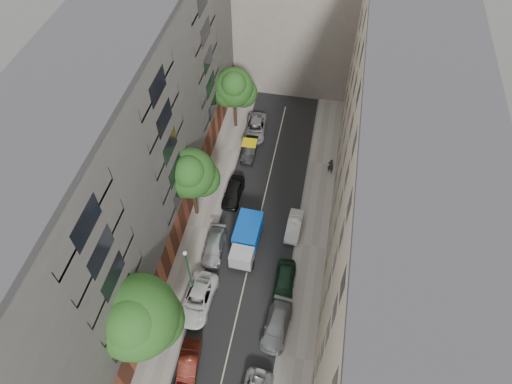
% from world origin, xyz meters
% --- Properties ---
extents(ground, '(120.00, 120.00, 0.00)m').
position_xyz_m(ground, '(0.00, 0.00, 0.00)').
color(ground, '#4C4C49').
rests_on(ground, ground).
extents(road_surface, '(8.00, 44.00, 0.02)m').
position_xyz_m(road_surface, '(0.00, 0.00, 0.01)').
color(road_surface, black).
rests_on(road_surface, ground).
extents(sidewalk_left, '(3.00, 44.00, 0.15)m').
position_xyz_m(sidewalk_left, '(-5.50, 0.00, 0.07)').
color(sidewalk_left, gray).
rests_on(sidewalk_left, ground).
extents(sidewalk_right, '(3.00, 44.00, 0.15)m').
position_xyz_m(sidewalk_right, '(5.50, 0.00, 0.07)').
color(sidewalk_right, gray).
rests_on(sidewalk_right, ground).
extents(building_left, '(8.00, 44.00, 20.00)m').
position_xyz_m(building_left, '(-11.00, 0.00, 10.00)').
color(building_left, '#4E4B49').
rests_on(building_left, ground).
extents(building_right, '(8.00, 44.00, 20.00)m').
position_xyz_m(building_right, '(11.00, 0.00, 10.00)').
color(building_right, tan).
rests_on(building_right, ground).
extents(building_endcap, '(18.00, 12.00, 18.00)m').
position_xyz_m(building_endcap, '(0.00, 28.00, 9.00)').
color(building_endcap, gray).
rests_on(building_endcap, ground).
extents(tarp_truck, '(2.40, 5.65, 2.58)m').
position_xyz_m(tarp_truck, '(-0.60, -1.31, 1.42)').
color(tarp_truck, black).
rests_on(tarp_truck, ground).
extents(car_left_1, '(1.91, 4.36, 1.39)m').
position_xyz_m(car_left_1, '(-2.80, -13.40, 0.70)').
color(car_left_1, '#4C170F').
rests_on(car_left_1, ground).
extents(car_left_2, '(2.71, 5.51, 1.50)m').
position_xyz_m(car_left_2, '(-3.60, -7.80, 0.75)').
color(car_left_2, silver).
rests_on(car_left_2, ground).
extents(car_left_3, '(2.06, 4.64, 1.32)m').
position_xyz_m(car_left_3, '(-3.58, -2.20, 0.66)').
color(car_left_3, '#B3B3B8').
rests_on(car_left_3, ground).
extents(car_left_4, '(1.88, 4.43, 1.49)m').
position_xyz_m(car_left_4, '(-3.23, 4.58, 0.75)').
color(car_left_4, black).
rests_on(car_left_4, ground).
extents(car_left_5, '(1.57, 4.19, 1.37)m').
position_xyz_m(car_left_5, '(-2.80, 11.00, 0.68)').
color(car_left_5, black).
rests_on(car_left_5, ground).
extents(car_left_6, '(2.76, 5.26, 1.41)m').
position_xyz_m(car_left_6, '(-2.80, 14.60, 0.71)').
color(car_left_6, '#B6B6BB').
rests_on(car_left_6, ground).
extents(car_right_1, '(2.37, 4.99, 1.41)m').
position_xyz_m(car_right_1, '(3.60, -8.80, 0.70)').
color(car_right_1, slate).
rests_on(car_right_1, ground).
extents(car_right_2, '(1.90, 4.48, 1.51)m').
position_xyz_m(car_right_2, '(3.60, -4.60, 0.76)').
color(car_right_2, black).
rests_on(car_right_2, ground).
extents(car_right_3, '(1.52, 3.99, 1.30)m').
position_xyz_m(car_right_3, '(3.60, 1.60, 0.65)').
color(car_right_3, silver).
rests_on(car_right_3, ground).
extents(tree_near, '(6.38, 6.27, 9.73)m').
position_xyz_m(tree_near, '(-6.10, -12.67, 6.49)').
color(tree_near, '#382619').
rests_on(tree_near, sidewalk_left).
extents(tree_mid, '(5.03, 4.72, 8.74)m').
position_xyz_m(tree_mid, '(-6.30, 1.61, 6.08)').
color(tree_mid, '#382619').
rests_on(tree_mid, sidewalk_left).
extents(tree_far, '(4.80, 4.44, 8.08)m').
position_xyz_m(tree_far, '(-5.25, 15.08, 5.62)').
color(tree_far, '#382619').
rests_on(tree_far, sidewalk_left).
extents(lamp_post, '(0.36, 0.36, 7.09)m').
position_xyz_m(lamp_post, '(-4.20, -7.05, 4.46)').
color(lamp_post, '#164F21').
rests_on(lamp_post, sidewalk_left).
extents(pedestrian, '(0.82, 0.67, 1.93)m').
position_xyz_m(pedestrian, '(6.40, 9.85, 1.11)').
color(pedestrian, black).
rests_on(pedestrian, sidewalk_right).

